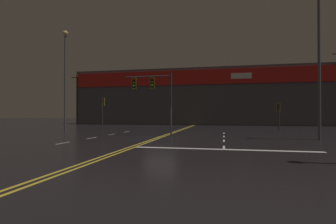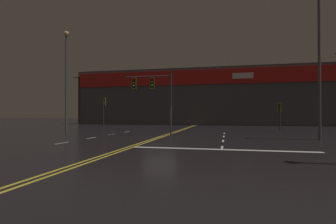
{
  "view_description": "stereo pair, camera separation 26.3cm",
  "coord_description": "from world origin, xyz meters",
  "views": [
    {
      "loc": [
        4.89,
        -19.85,
        1.77
      ],
      "look_at": [
        0.0,
        2.92,
        2.0
      ],
      "focal_mm": 28.0,
      "sensor_mm": 36.0,
      "label": 1
    },
    {
      "loc": [
        5.14,
        -19.8,
        1.77
      ],
      "look_at": [
        0.0,
        2.92,
        2.0
      ],
      "focal_mm": 28.0,
      "sensor_mm": 36.0,
      "label": 2
    }
  ],
  "objects": [
    {
      "name": "road_markings",
      "position": [
        0.94,
        -1.21,
        0.0
      ],
      "size": [
        14.48,
        60.0,
        0.01
      ],
      "color": "gold",
      "rests_on": "ground"
    },
    {
      "name": "streetlight_near_left",
      "position": [
        11.47,
        0.43,
        7.1
      ],
      "size": [
        0.56,
        0.56,
        11.41
      ],
      "color": "#59595E",
      "rests_on": "ground"
    },
    {
      "name": "building_backdrop",
      "position": [
        0.0,
        28.56,
        4.85
      ],
      "size": [
        43.29,
        10.23,
        9.66
      ],
      "color": "#4C4C51",
      "rests_on": "ground"
    },
    {
      "name": "traffic_signal_median",
      "position": [
        -1.13,
        1.58,
        4.01
      ],
      "size": [
        4.13,
        0.36,
        5.28
      ],
      "color": "#38383D",
      "rests_on": "ground"
    },
    {
      "name": "streetlight_far_left",
      "position": [
        -12.08,
        5.67,
        6.85
      ],
      "size": [
        0.56,
        0.56,
        10.95
      ],
      "color": "#59595E",
      "rests_on": "ground"
    },
    {
      "name": "traffic_signal_corner_northeast",
      "position": [
        10.82,
        11.15,
        2.23
      ],
      "size": [
        0.42,
        0.36,
        3.05
      ],
      "color": "#38383D",
      "rests_on": "ground"
    },
    {
      "name": "traffic_signal_corner_northwest",
      "position": [
        -10.1,
        10.67,
        2.86
      ],
      "size": [
        0.42,
        0.36,
        3.89
      ],
      "color": "#38383D",
      "rests_on": "ground"
    },
    {
      "name": "ground_plane",
      "position": [
        0.0,
        0.0,
        0.0
      ],
      "size": [
        200.0,
        200.0,
        0.0
      ],
      "primitive_type": "plane",
      "color": "black"
    },
    {
      "name": "utility_pole_row",
      "position": [
        2.46,
        23.53,
        5.41
      ],
      "size": [
        45.61,
        0.26,
        11.44
      ],
      "color": "#4C3828",
      "rests_on": "ground"
    }
  ]
}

